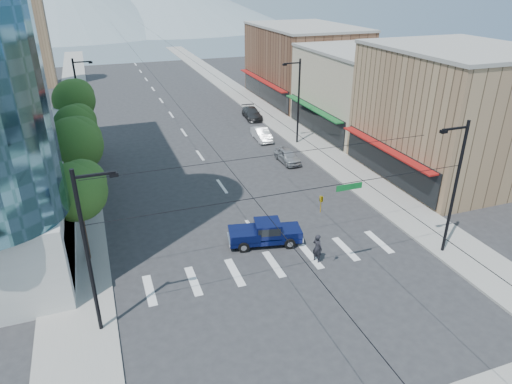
{
  "coord_description": "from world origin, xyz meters",
  "views": [
    {
      "loc": [
        -9.52,
        -20.8,
        16.55
      ],
      "look_at": [
        0.22,
        5.98,
        3.0
      ],
      "focal_mm": 32.0,
      "sensor_mm": 36.0,
      "label": 1
    }
  ],
  "objects_px": {
    "pickup_truck": "(265,232)",
    "parked_car_near": "(287,156)",
    "parked_car_mid": "(262,134)",
    "pedestrian": "(317,248)",
    "parked_car_far": "(252,113)"
  },
  "relations": [
    {
      "from": "pickup_truck",
      "to": "parked_car_near",
      "type": "height_order",
      "value": "pickup_truck"
    },
    {
      "from": "pedestrian",
      "to": "parked_car_far",
      "type": "height_order",
      "value": "pedestrian"
    },
    {
      "from": "pickup_truck",
      "to": "parked_car_near",
      "type": "bearing_deg",
      "value": 72.27
    },
    {
      "from": "parked_car_mid",
      "to": "parked_car_far",
      "type": "height_order",
      "value": "parked_car_far"
    },
    {
      "from": "pedestrian",
      "to": "parked_car_mid",
      "type": "relative_size",
      "value": 0.48
    },
    {
      "from": "pickup_truck",
      "to": "pedestrian",
      "type": "bearing_deg",
      "value": -41.03
    },
    {
      "from": "pickup_truck",
      "to": "parked_car_mid",
      "type": "relative_size",
      "value": 1.27
    },
    {
      "from": "parked_car_far",
      "to": "pedestrian",
      "type": "bearing_deg",
      "value": -97.17
    },
    {
      "from": "pedestrian",
      "to": "parked_car_near",
      "type": "distance_m",
      "value": 17.17
    },
    {
      "from": "parked_car_mid",
      "to": "pedestrian",
      "type": "bearing_deg",
      "value": -99.57
    },
    {
      "from": "parked_car_near",
      "to": "parked_car_far",
      "type": "bearing_deg",
      "value": 82.04
    },
    {
      "from": "parked_car_near",
      "to": "parked_car_far",
      "type": "distance_m",
      "value": 15.52
    },
    {
      "from": "parked_car_far",
      "to": "parked_car_mid",
      "type": "bearing_deg",
      "value": -97.17
    },
    {
      "from": "pickup_truck",
      "to": "parked_car_mid",
      "type": "distance_m",
      "value": 21.73
    },
    {
      "from": "parked_car_mid",
      "to": "parked_car_far",
      "type": "distance_m",
      "value": 8.49
    }
  ]
}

